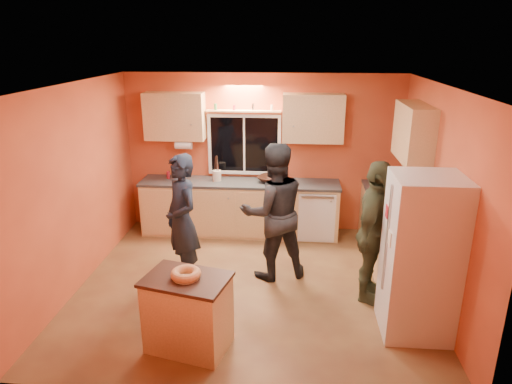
# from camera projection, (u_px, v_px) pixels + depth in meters

# --- Properties ---
(ground) EXTENTS (4.50, 4.50, 0.00)m
(ground) POSITION_uv_depth(u_px,v_px,m) (252.00, 285.00, 6.06)
(ground) COLOR brown
(ground) RESTS_ON ground
(room_shell) EXTENTS (4.54, 4.04, 2.61)m
(room_shell) POSITION_uv_depth(u_px,v_px,m) (263.00, 160.00, 5.91)
(room_shell) COLOR #D96137
(room_shell) RESTS_ON ground
(back_counter) EXTENTS (4.23, 0.62, 0.90)m
(back_counter) POSITION_uv_depth(u_px,v_px,m) (262.00, 208.00, 7.51)
(back_counter) COLOR tan
(back_counter) RESTS_ON ground
(right_counter) EXTENTS (0.62, 1.84, 0.90)m
(right_counter) POSITION_uv_depth(u_px,v_px,m) (397.00, 243.00, 6.23)
(right_counter) COLOR tan
(right_counter) RESTS_ON ground
(refrigerator) EXTENTS (0.72, 0.70, 1.80)m
(refrigerator) POSITION_uv_depth(u_px,v_px,m) (420.00, 257.00, 4.86)
(refrigerator) COLOR silver
(refrigerator) RESTS_ON ground
(island) EXTENTS (0.96, 0.76, 0.82)m
(island) POSITION_uv_depth(u_px,v_px,m) (188.00, 312.00, 4.73)
(island) COLOR tan
(island) RESTS_ON ground
(bundt_pastry) EXTENTS (0.31, 0.31, 0.09)m
(bundt_pastry) POSITION_uv_depth(u_px,v_px,m) (186.00, 274.00, 4.59)
(bundt_pastry) COLOR tan
(bundt_pastry) RESTS_ON island
(person_left) EXTENTS (0.72, 0.76, 1.75)m
(person_left) POSITION_uv_depth(u_px,v_px,m) (182.00, 220.00, 5.90)
(person_left) COLOR black
(person_left) RESTS_ON ground
(person_center) EXTENTS (1.09, 0.97, 1.86)m
(person_center) POSITION_uv_depth(u_px,v_px,m) (274.00, 212.00, 6.03)
(person_center) COLOR black
(person_center) RESTS_ON ground
(person_right) EXTENTS (0.80, 1.13, 1.78)m
(person_right) POSITION_uv_depth(u_px,v_px,m) (374.00, 233.00, 5.48)
(person_right) COLOR #373C26
(person_right) RESTS_ON ground
(mixing_bowl) EXTENTS (0.51, 0.51, 0.10)m
(mixing_bowl) POSITION_uv_depth(u_px,v_px,m) (270.00, 179.00, 7.38)
(mixing_bowl) COLOR black
(mixing_bowl) RESTS_ON back_counter
(utensil_crock) EXTENTS (0.14, 0.14, 0.17)m
(utensil_crock) POSITION_uv_depth(u_px,v_px,m) (217.00, 176.00, 7.42)
(utensil_crock) COLOR beige
(utensil_crock) RESTS_ON back_counter
(potted_plant) EXTENTS (0.31, 0.29, 0.30)m
(potted_plant) POSITION_uv_depth(u_px,v_px,m) (404.00, 204.00, 5.99)
(potted_plant) COLOR gray
(potted_plant) RESTS_ON right_counter
(red_box) EXTENTS (0.18, 0.16, 0.07)m
(red_box) POSITION_uv_depth(u_px,v_px,m) (388.00, 194.00, 6.73)
(red_box) COLOR maroon
(red_box) RESTS_ON right_counter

